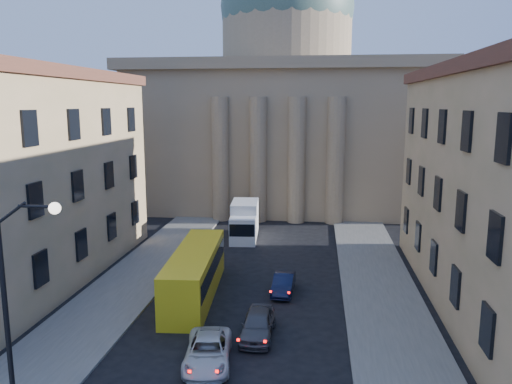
# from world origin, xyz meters

# --- Properties ---
(sidewalk_left) EXTENTS (5.00, 60.00, 0.15)m
(sidewalk_left) POSITION_xyz_m (-8.50, 18.00, 0.07)
(sidewalk_left) COLOR #5D5B55
(sidewalk_left) RESTS_ON ground
(sidewalk_right) EXTENTS (5.00, 60.00, 0.15)m
(sidewalk_right) POSITION_xyz_m (8.50, 18.00, 0.07)
(sidewalk_right) COLOR #5D5B55
(sidewalk_right) RESTS_ON ground
(church) EXTENTS (68.02, 28.76, 36.60)m
(church) POSITION_xyz_m (0.00, 55.47, 11.88)
(church) COLOR #897354
(church) RESTS_ON ground
(street_lamp) EXTENTS (2.62, 0.44, 8.83)m
(street_lamp) POSITION_xyz_m (-6.97, 8.00, 5.29)
(street_lamp) COLOR black
(street_lamp) RESTS_ON ground
(car_left_mid) EXTENTS (2.74, 4.90, 1.29)m
(car_left_mid) POSITION_xyz_m (-0.80, 13.04, 0.65)
(car_left_mid) COLOR silver
(car_left_mid) RESTS_ON ground
(car_right_far) EXTENTS (1.69, 4.19, 1.43)m
(car_right_far) POSITION_xyz_m (1.22, 16.18, 0.71)
(car_right_far) COLOR #48484C
(car_right_far) RESTS_ON ground
(car_right_distant) EXTENTS (1.45, 3.80, 1.24)m
(car_right_distant) POSITION_xyz_m (2.14, 22.65, 0.62)
(car_right_distant) COLOR black
(car_right_distant) RESTS_ON ground
(city_bus) EXTENTS (3.23, 10.98, 3.05)m
(city_bus) POSITION_xyz_m (-3.50, 21.41, 1.64)
(city_bus) COLOR yellow
(city_bus) RESTS_ON ground
(box_truck) EXTENTS (2.81, 6.14, 3.28)m
(box_truck) POSITION_xyz_m (-2.43, 35.81, 1.56)
(box_truck) COLOR white
(box_truck) RESTS_ON ground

